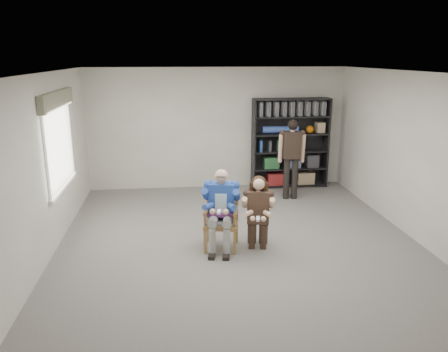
{
  "coord_description": "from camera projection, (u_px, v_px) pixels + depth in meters",
  "views": [
    {
      "loc": [
        -1.07,
        -6.57,
        3.05
      ],
      "look_at": [
        -0.2,
        0.6,
        1.05
      ],
      "focal_mm": 35.0,
      "sensor_mm": 36.0,
      "label": 1
    }
  ],
  "objects": [
    {
      "name": "bookshelf",
      "position": [
        290.0,
        143.0,
        10.27
      ],
      "size": [
        1.8,
        0.38,
        2.1
      ],
      "primitive_type": null,
      "color": "black",
      "rests_on": "floor"
    },
    {
      "name": "armchair",
      "position": [
        221.0,
        218.0,
        7.03
      ],
      "size": [
        0.7,
        0.68,
        1.02
      ],
      "primitive_type": null,
      "rotation": [
        0.0,
        0.0,
        -0.21
      ],
      "color": "olive",
      "rests_on": "floor"
    },
    {
      "name": "seated_man",
      "position": [
        221.0,
        209.0,
        6.99
      ],
      "size": [
        0.72,
        0.9,
        1.33
      ],
      "primitive_type": null,
      "rotation": [
        0.0,
        0.0,
        -0.21
      ],
      "color": "#1A4B94",
      "rests_on": "floor"
    },
    {
      "name": "kneeling_woman",
      "position": [
        258.0,
        214.0,
        6.96
      ],
      "size": [
        0.67,
        0.91,
        1.22
      ],
      "primitive_type": null,
      "rotation": [
        0.0,
        0.0,
        -0.21
      ],
      "color": "#3C291F",
      "rests_on": "floor"
    },
    {
      "name": "window_left",
      "position": [
        60.0,
        142.0,
        7.4
      ],
      "size": [
        0.16,
        2.0,
        1.75
      ],
      "primitive_type": null,
      "color": "white",
      "rests_on": "room_shell"
    },
    {
      "name": "room_shell",
      "position": [
        241.0,
        164.0,
        6.85
      ],
      "size": [
        6.0,
        7.0,
        2.8
      ],
      "primitive_type": null,
      "color": "beige",
      "rests_on": "ground"
    },
    {
      "name": "floor",
      "position": [
        240.0,
        246.0,
        7.22
      ],
      "size": [
        6.0,
        7.0,
        0.01
      ],
      "primitive_type": "cube",
      "color": "#66635E",
      "rests_on": "ground"
    },
    {
      "name": "standing_man",
      "position": [
        291.0,
        160.0,
        9.41
      ],
      "size": [
        0.57,
        0.37,
        1.75
      ],
      "primitive_type": null,
      "rotation": [
        0.0,
        0.0,
        -0.13
      ],
      "color": "black",
      "rests_on": "floor"
    }
  ]
}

